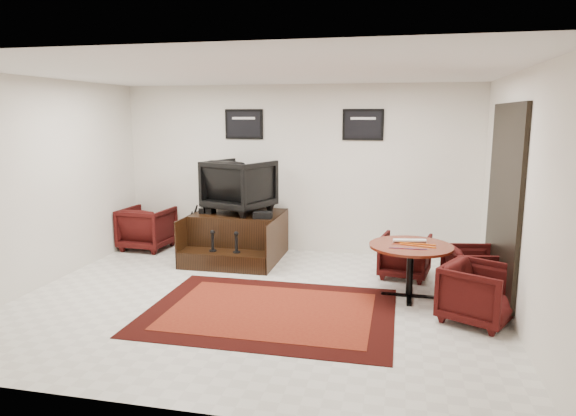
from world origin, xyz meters
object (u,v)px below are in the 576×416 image
object	(u,v)px
shine_chair	(239,183)
table_chair_back	(405,254)
meeting_table	(411,251)
table_chair_window	(473,268)
armchair_side	(147,226)
shine_podium	(238,237)
table_chair_corner	(479,291)

from	to	relation	value
shine_chair	table_chair_back	bearing A→B (deg)	-172.20
meeting_table	table_chair_window	bearing A→B (deg)	20.16
shine_chair	table_chair_window	size ratio (longest dim) A/B	1.40
armchair_side	shine_podium	bearing A→B (deg)	176.97
meeting_table	table_chair_window	xyz separation A→B (m)	(0.80, 0.30, -0.26)
table_chair_corner	shine_chair	bearing A→B (deg)	86.27
table_chair_back	table_chair_corner	world-z (taller)	table_chair_corner
shine_podium	table_chair_corner	bearing A→B (deg)	-29.38
shine_chair	armchair_side	world-z (taller)	shine_chair
table_chair_back	table_chair_window	bearing A→B (deg)	158.47
shine_podium	table_chair_back	size ratio (longest dim) A/B	2.14
meeting_table	armchair_side	bearing A→B (deg)	161.45
shine_chair	meeting_table	size ratio (longest dim) A/B	0.91
table_chair_window	table_chair_corner	size ratio (longest dim) A/B	0.93
armchair_side	table_chair_corner	bearing A→B (deg)	161.23
table_chair_back	armchair_side	bearing A→B (deg)	1.67
shine_podium	table_chair_window	bearing A→B (deg)	-15.63
armchair_side	meeting_table	distance (m)	4.68
armchair_side	table_chair_corner	world-z (taller)	armchair_side
table_chair_back	table_chair_window	size ratio (longest dim) A/B	1.00
shine_chair	table_chair_corner	size ratio (longest dim) A/B	1.30
shine_podium	table_chair_window	xyz separation A→B (m)	(3.53, -0.99, 0.00)
armchair_side	table_chair_window	size ratio (longest dim) A/B	1.18
armchair_side	meeting_table	size ratio (longest dim) A/B	0.77
armchair_side	table_chair_window	distance (m)	5.37
shine_podium	armchair_side	bearing A→B (deg)	173.12
armchair_side	table_chair_back	size ratio (longest dim) A/B	1.18
armchair_side	table_chair_window	world-z (taller)	armchair_side
shine_podium	meeting_table	bearing A→B (deg)	-25.21
meeting_table	shine_podium	bearing A→B (deg)	154.79
armchair_side	shine_chair	bearing A→B (deg)	-178.15
armchair_side	table_chair_corner	xyz separation A→B (m)	(5.18, -2.16, -0.04)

